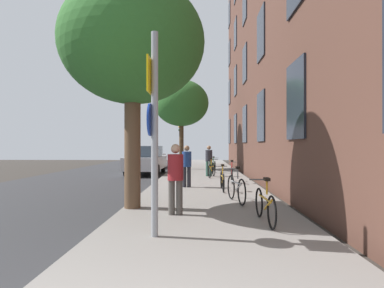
{
  "coord_description": "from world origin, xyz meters",
  "views": [
    {
      "loc": [
        0.94,
        -1.75,
        1.68
      ],
      "look_at": [
        0.66,
        9.43,
        1.72
      ],
      "focal_mm": 31.2,
      "sensor_mm": 36.0,
      "label": 1
    }
  ],
  "objects_px": {
    "bicycle_0": "(265,205)",
    "bicycle_3": "(232,174)",
    "traffic_light": "(181,135)",
    "bicycle_4": "(212,170)",
    "car_1": "(152,156)",
    "bicycle_1": "(236,188)",
    "bicycle_2": "(222,180)",
    "pedestrian_2": "(209,159)",
    "pedestrian_0": "(176,174)",
    "car_0": "(146,160)",
    "bicycle_5": "(214,166)",
    "sign_post": "(153,123)",
    "pedestrian_1": "(187,163)",
    "tree_near": "(133,44)",
    "tree_far": "(181,103)"
  },
  "relations": [
    {
      "from": "bicycle_0",
      "to": "bicycle_3",
      "type": "height_order",
      "value": "bicycle_3"
    },
    {
      "from": "traffic_light",
      "to": "bicycle_4",
      "type": "relative_size",
      "value": 2.1
    },
    {
      "from": "car_1",
      "to": "bicycle_3",
      "type": "bearing_deg",
      "value": -65.89
    },
    {
      "from": "bicycle_1",
      "to": "car_1",
      "type": "height_order",
      "value": "car_1"
    },
    {
      "from": "traffic_light",
      "to": "bicycle_2",
      "type": "height_order",
      "value": "traffic_light"
    },
    {
      "from": "bicycle_3",
      "to": "pedestrian_2",
      "type": "relative_size",
      "value": 1.06
    },
    {
      "from": "pedestrian_0",
      "to": "car_0",
      "type": "xyz_separation_m",
      "value": [
        -2.55,
        11.45,
        -0.18
      ]
    },
    {
      "from": "bicycle_3",
      "to": "pedestrian_0",
      "type": "height_order",
      "value": "pedestrian_0"
    },
    {
      "from": "traffic_light",
      "to": "bicycle_5",
      "type": "relative_size",
      "value": 2.15
    },
    {
      "from": "bicycle_2",
      "to": "pedestrian_0",
      "type": "bearing_deg",
      "value": -107.94
    },
    {
      "from": "bicycle_0",
      "to": "bicycle_2",
      "type": "relative_size",
      "value": 1.0
    },
    {
      "from": "sign_post",
      "to": "pedestrian_2",
      "type": "height_order",
      "value": "sign_post"
    },
    {
      "from": "pedestrian_1",
      "to": "pedestrian_0",
      "type": "bearing_deg",
      "value": -90.55
    },
    {
      "from": "pedestrian_1",
      "to": "bicycle_4",
      "type": "bearing_deg",
      "value": 74.82
    },
    {
      "from": "bicycle_1",
      "to": "pedestrian_0",
      "type": "bearing_deg",
      "value": -132.72
    },
    {
      "from": "bicycle_4",
      "to": "car_0",
      "type": "height_order",
      "value": "car_0"
    },
    {
      "from": "sign_post",
      "to": "bicycle_3",
      "type": "height_order",
      "value": "sign_post"
    },
    {
      "from": "sign_post",
      "to": "bicycle_3",
      "type": "xyz_separation_m",
      "value": [
        2.11,
        8.25,
        -1.57
      ]
    },
    {
      "from": "car_0",
      "to": "bicycle_3",
      "type": "bearing_deg",
      "value": -48.45
    },
    {
      "from": "sign_post",
      "to": "pedestrian_2",
      "type": "distance_m",
      "value": 11.23
    },
    {
      "from": "tree_near",
      "to": "pedestrian_2",
      "type": "bearing_deg",
      "value": 76.06
    },
    {
      "from": "tree_near",
      "to": "bicycle_5",
      "type": "relative_size",
      "value": 3.44
    },
    {
      "from": "bicycle_5",
      "to": "bicycle_1",
      "type": "bearing_deg",
      "value": -88.61
    },
    {
      "from": "car_0",
      "to": "pedestrian_2",
      "type": "bearing_deg",
      "value": -31.07
    },
    {
      "from": "pedestrian_0",
      "to": "pedestrian_1",
      "type": "distance_m",
      "value": 4.93
    },
    {
      "from": "bicycle_2",
      "to": "car_0",
      "type": "height_order",
      "value": "car_0"
    },
    {
      "from": "tree_far",
      "to": "bicycle_2",
      "type": "height_order",
      "value": "tree_far"
    },
    {
      "from": "traffic_light",
      "to": "bicycle_2",
      "type": "distance_m",
      "value": 16.32
    },
    {
      "from": "sign_post",
      "to": "bicycle_4",
      "type": "xyz_separation_m",
      "value": [
        1.36,
        10.65,
        -1.57
      ]
    },
    {
      "from": "bicycle_0",
      "to": "tree_near",
      "type": "bearing_deg",
      "value": 152.93
    },
    {
      "from": "car_0",
      "to": "traffic_light",
      "type": "bearing_deg",
      "value": 79.92
    },
    {
      "from": "pedestrian_0",
      "to": "bicycle_1",
      "type": "bearing_deg",
      "value": 47.28
    },
    {
      "from": "bicycle_0",
      "to": "car_1",
      "type": "bearing_deg",
      "value": 105.16
    },
    {
      "from": "bicycle_3",
      "to": "car_0",
      "type": "height_order",
      "value": "car_0"
    },
    {
      "from": "tree_near",
      "to": "bicycle_3",
      "type": "height_order",
      "value": "tree_near"
    },
    {
      "from": "tree_near",
      "to": "pedestrian_2",
      "type": "distance_m",
      "value": 9.36
    },
    {
      "from": "pedestrian_0",
      "to": "bicycle_3",
      "type": "bearing_deg",
      "value": 73.9
    },
    {
      "from": "tree_far",
      "to": "pedestrian_1",
      "type": "height_order",
      "value": "tree_far"
    },
    {
      "from": "bicycle_2",
      "to": "car_0",
      "type": "xyz_separation_m",
      "value": [
        -3.87,
        7.39,
        0.37
      ]
    },
    {
      "from": "bicycle_5",
      "to": "tree_far",
      "type": "bearing_deg",
      "value": 122.49
    },
    {
      "from": "tree_far",
      "to": "bicycle_5",
      "type": "relative_size",
      "value": 3.57
    },
    {
      "from": "sign_post",
      "to": "pedestrian_0",
      "type": "relative_size",
      "value": 2.21
    },
    {
      "from": "bicycle_1",
      "to": "car_0",
      "type": "relative_size",
      "value": 0.38
    },
    {
      "from": "bicycle_3",
      "to": "bicycle_4",
      "type": "bearing_deg",
      "value": 107.39
    },
    {
      "from": "traffic_light",
      "to": "bicycle_5",
      "type": "xyz_separation_m",
      "value": [
        2.33,
        -8.82,
        -2.06
      ]
    },
    {
      "from": "sign_post",
      "to": "pedestrian_2",
      "type": "relative_size",
      "value": 2.27
    },
    {
      "from": "sign_post",
      "to": "pedestrian_2",
      "type": "bearing_deg",
      "value": 83.69
    },
    {
      "from": "sign_post",
      "to": "car_1",
      "type": "bearing_deg",
      "value": 98.39
    },
    {
      "from": "bicycle_2",
      "to": "bicycle_5",
      "type": "bearing_deg",
      "value": 90.08
    },
    {
      "from": "bicycle_5",
      "to": "pedestrian_0",
      "type": "bearing_deg",
      "value": -96.61
    }
  ]
}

